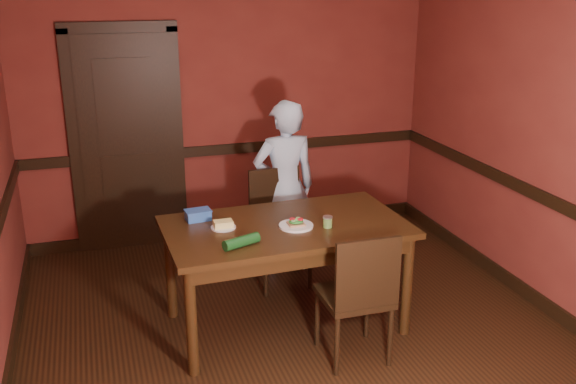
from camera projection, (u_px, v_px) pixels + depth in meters
floor at (303, 344)px, 4.64m from camera, size 4.00×4.50×0.01m
wall_back at (229, 104)px, 6.25m from camera, size 4.00×0.02×2.70m
wall_front at (518, 340)px, 2.18m from camera, size 4.00×0.02×2.70m
wall_right at (557, 143)px, 4.78m from camera, size 0.02×4.50×2.70m
dado_back at (231, 149)px, 6.38m from camera, size 4.00×0.03×0.10m
dado_right at (548, 200)px, 4.92m from camera, size 0.03×4.50×0.10m
baseboard_back at (233, 227)px, 6.65m from camera, size 4.00×0.03×0.12m
baseboard_right at (534, 297)px, 5.19m from camera, size 0.03×4.50×0.12m
door at (127, 138)px, 6.02m from camera, size 1.05×0.07×2.20m
dining_table at (286, 275)px, 4.78m from camera, size 1.78×1.04×0.82m
chair_far at (280, 230)px, 5.43m from camera, size 0.48×0.48×0.98m
chair_near at (354, 294)px, 4.36m from camera, size 0.45×0.45×0.96m
person at (285, 188)px, 5.61m from camera, size 0.57×0.38×1.55m
sandwich_plate at (296, 225)px, 4.60m from camera, size 0.25×0.25×0.06m
sauce_jar at (328, 222)px, 4.59m from camera, size 0.07×0.07×0.08m
cheese_saucer at (223, 225)px, 4.57m from camera, size 0.18×0.18×0.06m
food_tub at (198, 215)px, 4.72m from camera, size 0.20×0.15×0.08m
wrapped_veg at (241, 241)px, 4.26m from camera, size 0.27×0.16×0.07m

